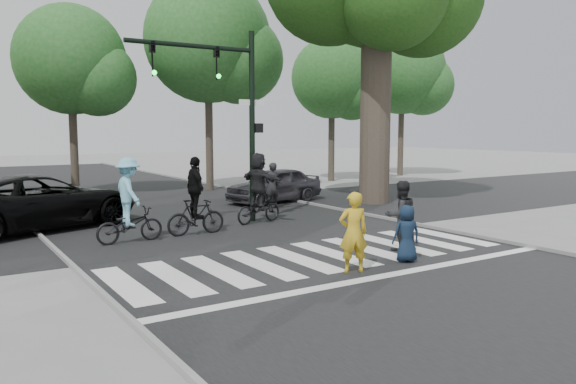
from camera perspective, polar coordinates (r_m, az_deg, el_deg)
name	(u,v)px	position (r m, az deg, el deg)	size (l,w,h in m)	color
ground	(343,265)	(12.45, 5.58, -7.40)	(120.00, 120.00, 0.00)	gray
road_stem	(237,230)	(16.57, -5.21, -3.91)	(10.00, 70.00, 0.01)	black
road_cross	(196,217)	(19.25, -9.34, -2.52)	(70.00, 10.00, 0.01)	black
curb_left	(54,249)	(14.97, -22.70, -5.32)	(0.10, 70.00, 0.10)	gray
curb_right	(368,215)	(19.39, 8.15, -2.31)	(0.10, 70.00, 0.10)	gray
crosswalk	(325,259)	(12.96, 3.76, -6.80)	(10.00, 3.85, 0.01)	silver
traffic_signal	(228,98)	(17.56, -6.13, 9.43)	(4.45, 0.29, 6.00)	black
bg_tree_2	(77,65)	(26.87, -20.63, 12.02)	(5.04, 4.80, 8.40)	brown
bg_tree_3	(216,45)	(27.71, -7.35, 14.61)	(6.30, 6.00, 10.20)	brown
bg_tree_4	(337,82)	(32.44, 5.01, 11.10)	(4.83, 4.60, 8.15)	brown
bg_tree_5	(408,75)	(36.90, 12.07, 11.55)	(5.67, 5.40, 9.30)	brown
pedestrian_woman	(353,232)	(11.68, 6.66, -4.09)	(0.62, 0.40, 1.69)	gold
pedestrian_child	(407,234)	(12.82, 11.96, -4.16)	(0.63, 0.41, 1.29)	#122137
pedestrian_adult	(401,216)	(13.99, 11.38, -2.37)	(0.84, 0.65, 1.72)	black
cyclist_left	(129,206)	(15.18, -15.84, -1.38)	(1.80, 1.19, 2.24)	black
cyclist_mid	(196,203)	(15.92, -9.36, -1.11)	(1.70, 1.04, 2.20)	black
cyclist_right	(259,192)	(17.72, -3.01, 0.02)	(1.85, 1.72, 2.23)	black
car_suv	(37,202)	(18.19, -24.11, -0.90)	(2.74, 5.95, 1.65)	black
car_grey	(274,185)	(22.77, -1.41, 0.72)	(1.68, 4.17, 1.42)	#38373E
bystander_dark	(272,186)	(21.00, -1.63, 0.66)	(0.63, 0.41, 1.73)	black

